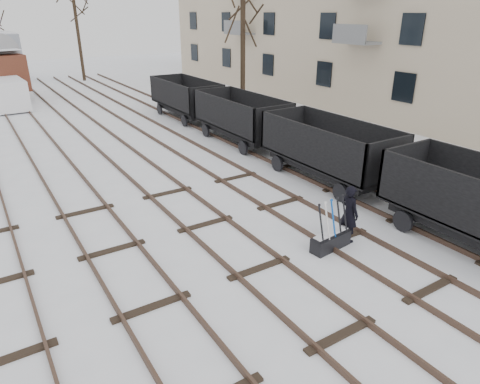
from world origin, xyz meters
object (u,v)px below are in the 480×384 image
object	(u,v)px
worker	(349,214)
panel_van	(7,93)
ground_frame	(331,240)
box_van_wagon	(2,70)

from	to	relation	value
worker	panel_van	bearing A→B (deg)	12.43
ground_frame	panel_van	distance (m)	26.66
ground_frame	box_van_wagon	distance (m)	30.24
panel_van	box_van_wagon	bearing A→B (deg)	83.42
worker	panel_van	xyz separation A→B (m)	(-6.29, 25.96, 0.21)
box_van_wagon	ground_frame	bearing A→B (deg)	-89.13
ground_frame	worker	size ratio (longest dim) A/B	0.86
ground_frame	box_van_wagon	xyz separation A→B (m)	(-5.30, 29.71, 1.91)
box_van_wagon	worker	bearing A→B (deg)	-87.70
ground_frame	box_van_wagon	bearing A→B (deg)	93.85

